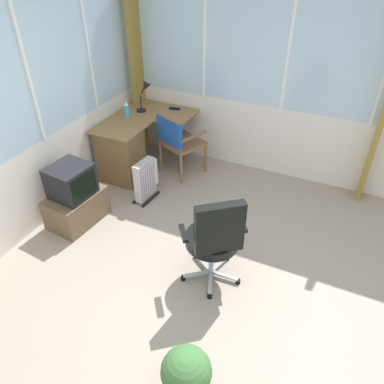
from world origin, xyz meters
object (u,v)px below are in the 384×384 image
(tv_on_stand, at_px, (75,198))
(desk_lamp, at_px, (146,91))
(potted_plant, at_px, (186,373))
(space_heater, at_px, (146,180))
(spray_bottle, at_px, (127,109))
(office_chair, at_px, (215,237))
(tv_remote, at_px, (174,109))
(wooden_armchair, at_px, (176,138))
(desk, at_px, (124,151))

(tv_on_stand, bearing_deg, desk_lamp, -0.33)
(potted_plant, bearing_deg, space_heater, 37.20)
(spray_bottle, bearing_deg, office_chair, -128.92)
(tv_remote, height_order, office_chair, office_chair)
(tv_remote, distance_m, space_heater, 1.20)
(desk_lamp, relative_size, potted_plant, 0.92)
(potted_plant, bearing_deg, wooden_armchair, 28.30)
(spray_bottle, height_order, office_chair, office_chair)
(spray_bottle, height_order, space_heater, spray_bottle)
(tv_remote, height_order, spray_bottle, spray_bottle)
(tv_on_stand, bearing_deg, space_heater, -34.42)
(spray_bottle, height_order, tv_on_stand, spray_bottle)
(tv_remote, xyz_separation_m, space_heater, (-1.09, -0.15, -0.48))
(desk, relative_size, wooden_armchair, 1.44)
(spray_bottle, xyz_separation_m, wooden_armchair, (0.04, -0.70, -0.29))
(tv_remote, bearing_deg, potted_plant, -164.13)
(spray_bottle, distance_m, tv_on_stand, 1.44)
(space_heater, bearing_deg, tv_on_stand, 145.58)
(desk_lamp, xyz_separation_m, wooden_armchair, (-0.27, -0.57, -0.45))
(desk_lamp, bearing_deg, wooden_armchair, -115.54)
(desk_lamp, height_order, tv_on_stand, desk_lamp)
(spray_bottle, height_order, potted_plant, spray_bottle)
(tv_remote, distance_m, tv_on_stand, 1.90)
(tv_remote, bearing_deg, tv_on_stand, 156.81)
(wooden_armchair, bearing_deg, potted_plant, -151.70)
(office_chair, relative_size, tv_on_stand, 1.38)
(spray_bottle, relative_size, space_heater, 0.40)
(desk, xyz_separation_m, potted_plant, (-2.27, -2.01, -0.16))
(desk_lamp, relative_size, tv_on_stand, 0.55)
(desk, bearing_deg, potted_plant, -138.51)
(tv_remote, height_order, space_heater, tv_remote)
(desk_lamp, distance_m, tv_on_stand, 1.79)
(tv_on_stand, bearing_deg, wooden_armchair, -22.88)
(space_heater, bearing_deg, wooden_armchair, -7.31)
(desk_lamp, height_order, potted_plant, desk_lamp)
(desk_lamp, xyz_separation_m, spray_bottle, (-0.32, 0.12, -0.16))
(desk, distance_m, tv_remote, 0.94)
(desk, distance_m, spray_bottle, 0.55)
(tv_on_stand, distance_m, space_heater, 0.88)
(tv_on_stand, bearing_deg, spray_bottle, 4.92)
(desk, xyz_separation_m, tv_remote, (0.79, -0.36, 0.35))
(space_heater, bearing_deg, desk_lamp, 27.86)
(desk, relative_size, tv_on_stand, 1.69)
(wooden_armchair, bearing_deg, spray_bottle, 93.49)
(office_chair, bearing_deg, desk, 55.78)
(tv_remote, bearing_deg, spray_bottle, 123.85)
(wooden_armchair, relative_size, office_chair, 0.85)
(tv_on_stand, bearing_deg, potted_plant, -121.94)
(tv_on_stand, relative_size, space_heater, 1.36)
(spray_bottle, bearing_deg, desk_lamp, -21.53)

